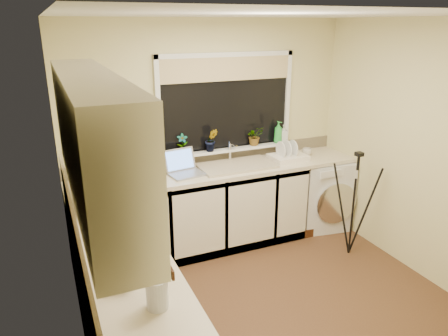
{
  "coord_description": "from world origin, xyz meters",
  "views": [
    {
      "loc": [
        -1.67,
        -2.76,
        2.4
      ],
      "look_at": [
        -0.23,
        0.55,
        1.15
      ],
      "focal_mm": 33.84,
      "sensor_mm": 36.0,
      "label": 1
    }
  ],
  "objects_px": {
    "cup_back": "(307,152)",
    "laptop": "(184,168)",
    "tripod": "(354,204)",
    "glass_jug": "(157,293)",
    "soap_bottle_green": "(278,132)",
    "plant_d": "(255,136)",
    "plant_b": "(211,140)",
    "cup_left": "(130,279)",
    "microwave": "(106,186)",
    "steel_jar": "(118,282)",
    "kettle": "(122,210)",
    "washing_machine": "(320,193)",
    "soap_bottle_clear": "(283,133)",
    "dish_rack": "(288,157)",
    "plant_a": "(182,144)"
  },
  "relations": [
    {
      "from": "cup_back",
      "to": "laptop",
      "type": "bearing_deg",
      "value": -179.31
    },
    {
      "from": "tripod",
      "to": "glass_jug",
      "type": "relative_size",
      "value": 6.43
    },
    {
      "from": "tripod",
      "to": "cup_back",
      "type": "height_order",
      "value": "tripod"
    },
    {
      "from": "soap_bottle_green",
      "to": "plant_d",
      "type": "bearing_deg",
      "value": 176.15
    },
    {
      "from": "glass_jug",
      "to": "plant_b",
      "type": "height_order",
      "value": "plant_b"
    },
    {
      "from": "plant_d",
      "to": "soap_bottle_green",
      "type": "relative_size",
      "value": 0.85
    },
    {
      "from": "laptop",
      "to": "cup_left",
      "type": "bearing_deg",
      "value": -126.17
    },
    {
      "from": "microwave",
      "to": "plant_b",
      "type": "distance_m",
      "value": 1.39
    },
    {
      "from": "plant_b",
      "to": "plant_d",
      "type": "distance_m",
      "value": 0.55
    },
    {
      "from": "soap_bottle_green",
      "to": "cup_left",
      "type": "xyz_separation_m",
      "value": [
        -2.16,
        -1.97,
        -0.23
      ]
    },
    {
      "from": "soap_bottle_green",
      "to": "microwave",
      "type": "bearing_deg",
      "value": -162.62
    },
    {
      "from": "glass_jug",
      "to": "steel_jar",
      "type": "xyz_separation_m",
      "value": [
        -0.17,
        0.25,
        -0.04
      ]
    },
    {
      "from": "kettle",
      "to": "tripod",
      "type": "height_order",
      "value": "tripod"
    },
    {
      "from": "washing_machine",
      "to": "cup_back",
      "type": "relative_size",
      "value": 7.64
    },
    {
      "from": "soap_bottle_green",
      "to": "cup_left",
      "type": "bearing_deg",
      "value": -137.63
    },
    {
      "from": "soap_bottle_clear",
      "to": "dish_rack",
      "type": "bearing_deg",
      "value": -106.57
    },
    {
      "from": "plant_b",
      "to": "soap_bottle_green",
      "type": "height_order",
      "value": "same"
    },
    {
      "from": "dish_rack",
      "to": "glass_jug",
      "type": "distance_m",
      "value": 2.87
    },
    {
      "from": "microwave",
      "to": "plant_d",
      "type": "relative_size",
      "value": 2.66
    },
    {
      "from": "glass_jug",
      "to": "microwave",
      "type": "relative_size",
      "value": 0.31
    },
    {
      "from": "tripod",
      "to": "plant_b",
      "type": "relative_size",
      "value": 4.52
    },
    {
      "from": "soap_bottle_green",
      "to": "cup_back",
      "type": "bearing_deg",
      "value": -28.35
    },
    {
      "from": "kettle",
      "to": "plant_d",
      "type": "bearing_deg",
      "value": 32.16
    },
    {
      "from": "cup_left",
      "to": "plant_a",
      "type": "bearing_deg",
      "value": 63.66
    },
    {
      "from": "soap_bottle_green",
      "to": "steel_jar",
      "type": "bearing_deg",
      "value": -138.5
    },
    {
      "from": "washing_machine",
      "to": "plant_d",
      "type": "relative_size",
      "value": 3.93
    },
    {
      "from": "microwave",
      "to": "cup_left",
      "type": "height_order",
      "value": "microwave"
    },
    {
      "from": "dish_rack",
      "to": "microwave",
      "type": "relative_size",
      "value": 0.71
    },
    {
      "from": "plant_a",
      "to": "plant_d",
      "type": "xyz_separation_m",
      "value": [
        0.87,
        0.0,
        -0.0
      ]
    },
    {
      "from": "kettle",
      "to": "dish_rack",
      "type": "bearing_deg",
      "value": 22.48
    },
    {
      "from": "microwave",
      "to": "soap_bottle_green",
      "type": "relative_size",
      "value": 2.25
    },
    {
      "from": "soap_bottle_green",
      "to": "dish_rack",
      "type": "bearing_deg",
      "value": -87.73
    },
    {
      "from": "laptop",
      "to": "kettle",
      "type": "distance_m",
      "value": 1.2
    },
    {
      "from": "soap_bottle_clear",
      "to": "cup_left",
      "type": "distance_m",
      "value": 2.99
    },
    {
      "from": "washing_machine",
      "to": "dish_rack",
      "type": "height_order",
      "value": "dish_rack"
    },
    {
      "from": "plant_a",
      "to": "cup_left",
      "type": "xyz_separation_m",
      "value": [
        -0.98,
        -1.98,
        -0.21
      ]
    },
    {
      "from": "tripod",
      "to": "glass_jug",
      "type": "bearing_deg",
      "value": -139.63
    },
    {
      "from": "washing_machine",
      "to": "plant_a",
      "type": "distance_m",
      "value": 1.84
    },
    {
      "from": "plant_d",
      "to": "plant_b",
      "type": "bearing_deg",
      "value": -176.31
    },
    {
      "from": "tripod",
      "to": "plant_b",
      "type": "height_order",
      "value": "plant_b"
    },
    {
      "from": "dish_rack",
      "to": "cup_left",
      "type": "xyz_separation_m",
      "value": [
        -2.17,
        -1.74,
        0.02
      ]
    },
    {
      "from": "washing_machine",
      "to": "soap_bottle_green",
      "type": "bearing_deg",
      "value": 161.14
    },
    {
      "from": "glass_jug",
      "to": "microwave",
      "type": "distance_m",
      "value": 1.57
    },
    {
      "from": "washing_machine",
      "to": "steel_jar",
      "type": "relative_size",
      "value": 8.53
    },
    {
      "from": "plant_b",
      "to": "cup_back",
      "type": "xyz_separation_m",
      "value": [
        1.16,
        -0.15,
        -0.23
      ]
    },
    {
      "from": "plant_d",
      "to": "washing_machine",
      "type": "bearing_deg",
      "value": -19.04
    },
    {
      "from": "plant_d",
      "to": "glass_jug",
      "type": "bearing_deg",
      "value": -128.1
    },
    {
      "from": "tripod",
      "to": "soap_bottle_clear",
      "type": "distance_m",
      "value": 1.17
    },
    {
      "from": "kettle",
      "to": "dish_rack",
      "type": "relative_size",
      "value": 0.5
    },
    {
      "from": "washing_machine",
      "to": "soap_bottle_green",
      "type": "relative_size",
      "value": 3.33
    }
  ]
}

